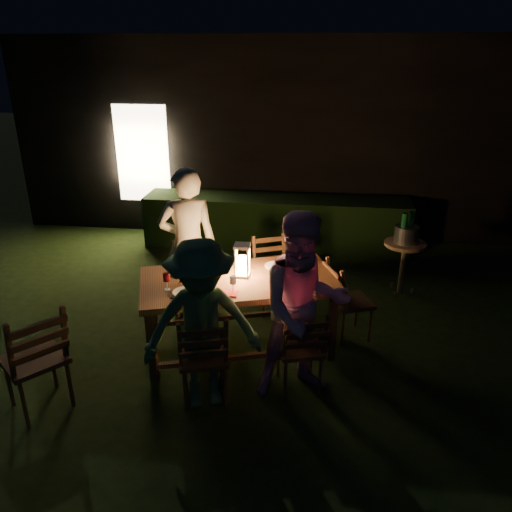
# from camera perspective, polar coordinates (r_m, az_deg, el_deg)

# --- Properties ---
(garden_envelope) EXTENTS (40.00, 40.00, 3.20)m
(garden_envelope) POSITION_cam_1_polar(r_m,az_deg,el_deg) (10.12, 6.50, 14.52)
(garden_envelope) COLOR black
(garden_envelope) RESTS_ON ground
(dining_table) EXTENTS (2.18, 1.56, 0.82)m
(dining_table) POSITION_cam_1_polar(r_m,az_deg,el_deg) (5.13, -2.02, -3.41)
(dining_table) COLOR #432816
(dining_table) RESTS_ON ground
(chair_near_left) EXTENTS (0.54, 0.56, 0.96)m
(chair_near_left) POSITION_cam_1_polar(r_m,az_deg,el_deg) (4.66, -5.98, -12.96)
(chair_near_left) COLOR #432816
(chair_near_left) RESTS_ON ground
(chair_near_right) EXTENTS (0.51, 0.53, 0.91)m
(chair_near_right) POSITION_cam_1_polar(r_m,az_deg,el_deg) (4.80, 5.00, -11.92)
(chair_near_right) COLOR #432816
(chair_near_right) RESTS_ON ground
(chair_far_left) EXTENTS (0.49, 0.52, 0.93)m
(chair_far_left) POSITION_cam_1_polar(r_m,az_deg,el_deg) (5.98, -7.41, -4.50)
(chair_far_left) COLOR #432816
(chair_far_left) RESTS_ON ground
(chair_far_right) EXTENTS (0.56, 0.58, 0.94)m
(chair_far_right) POSITION_cam_1_polar(r_m,az_deg,el_deg) (6.10, 1.96, -3.70)
(chair_far_right) COLOR #432816
(chair_far_right) RESTS_ON ground
(chair_end) EXTENTS (0.58, 0.56, 0.94)m
(chair_end) POSITION_cam_1_polar(r_m,az_deg,el_deg) (5.64, 10.55, -6.45)
(chair_end) COLOR #432816
(chair_end) RESTS_ON ground
(chair_spare) EXTENTS (0.71, 0.70, 1.08)m
(chair_spare) POSITION_cam_1_polar(r_m,az_deg,el_deg) (4.89, -23.60, -12.52)
(chair_spare) COLOR #432816
(chair_spare) RESTS_ON ground
(person_house_side) EXTENTS (0.77, 0.62, 1.81)m
(person_house_side) POSITION_cam_1_polar(r_m,az_deg,el_deg) (5.77, -7.78, 1.25)
(person_house_side) COLOR beige
(person_house_side) RESTS_ON ground
(person_opp_right) EXTENTS (1.02, 0.90, 1.75)m
(person_opp_right) POSITION_cam_1_polar(r_m,az_deg,el_deg) (4.45, 5.45, -5.88)
(person_opp_right) COLOR #DF99C4
(person_opp_right) RESTS_ON ground
(person_opp_left) EXTENTS (1.16, 0.88, 1.59)m
(person_opp_left) POSITION_cam_1_polar(r_m,az_deg,el_deg) (4.34, -6.18, -7.95)
(person_opp_left) COLOR #336742
(person_opp_left) RESTS_ON ground
(lantern) EXTENTS (0.16, 0.16, 0.35)m
(lantern) POSITION_cam_1_polar(r_m,az_deg,el_deg) (5.08, -1.59, -0.70)
(lantern) COLOR white
(lantern) RESTS_ON dining_table
(plate_far_left) EXTENTS (0.25, 0.25, 0.01)m
(plate_far_left) POSITION_cam_1_polar(r_m,az_deg,el_deg) (5.24, -8.37, -1.98)
(plate_far_left) COLOR white
(plate_far_left) RESTS_ON dining_table
(plate_near_left) EXTENTS (0.25, 0.25, 0.01)m
(plate_near_left) POSITION_cam_1_polar(r_m,az_deg,el_deg) (4.85, -8.05, -4.11)
(plate_near_left) COLOR white
(plate_near_left) RESTS_ON dining_table
(plate_far_right) EXTENTS (0.25, 0.25, 0.01)m
(plate_far_right) POSITION_cam_1_polar(r_m,az_deg,el_deg) (5.37, 2.33, -1.13)
(plate_far_right) COLOR white
(plate_far_right) RESTS_ON dining_table
(plate_near_right) EXTENTS (0.25, 0.25, 0.01)m
(plate_near_right) POSITION_cam_1_polar(r_m,az_deg,el_deg) (4.98, 3.50, -3.14)
(plate_near_right) COLOR white
(plate_near_right) RESTS_ON dining_table
(wineglass_a) EXTENTS (0.06, 0.06, 0.18)m
(wineglass_a) POSITION_cam_1_polar(r_m,az_deg,el_deg) (5.28, -5.75, -0.71)
(wineglass_a) COLOR #59070F
(wineglass_a) RESTS_ON dining_table
(wineglass_b) EXTENTS (0.06, 0.06, 0.18)m
(wineglass_b) POSITION_cam_1_polar(r_m,az_deg,el_deg) (4.90, -10.17, -2.90)
(wineglass_b) COLOR #59070F
(wineglass_b) RESTS_ON dining_table
(wineglass_c) EXTENTS (0.06, 0.06, 0.18)m
(wineglass_c) POSITION_cam_1_polar(r_m,az_deg,el_deg) (4.86, 1.99, -2.74)
(wineglass_c) COLOR #59070F
(wineglass_c) RESTS_ON dining_table
(wineglass_d) EXTENTS (0.06, 0.06, 0.18)m
(wineglass_d) POSITION_cam_1_polar(r_m,az_deg,el_deg) (5.34, 4.22, -0.37)
(wineglass_d) COLOR #59070F
(wineglass_d) RESTS_ON dining_table
(wineglass_e) EXTENTS (0.06, 0.06, 0.18)m
(wineglass_e) POSITION_cam_1_polar(r_m,az_deg,el_deg) (4.78, -2.65, -3.24)
(wineglass_e) COLOR silver
(wineglass_e) RESTS_ON dining_table
(bottle_table) EXTENTS (0.07, 0.07, 0.28)m
(bottle_table) POSITION_cam_1_polar(r_m,az_deg,el_deg) (5.01, -4.88, -1.37)
(bottle_table) COLOR #0F471E
(bottle_table) RESTS_ON dining_table
(napkin_left) EXTENTS (0.18, 0.14, 0.01)m
(napkin_left) POSITION_cam_1_polar(r_m,az_deg,el_deg) (4.79, -3.19, -4.27)
(napkin_left) COLOR red
(napkin_left) RESTS_ON dining_table
(napkin_right) EXTENTS (0.18, 0.14, 0.01)m
(napkin_right) POSITION_cam_1_polar(r_m,az_deg,el_deg) (4.94, 4.86, -3.45)
(napkin_right) COLOR red
(napkin_right) RESTS_ON dining_table
(phone) EXTENTS (0.14, 0.07, 0.01)m
(phone) POSITION_cam_1_polar(r_m,az_deg,el_deg) (4.77, -8.83, -4.64)
(phone) COLOR black
(phone) RESTS_ON dining_table
(side_table) EXTENTS (0.53, 0.53, 0.71)m
(side_table) POSITION_cam_1_polar(r_m,az_deg,el_deg) (6.65, 16.62, 0.81)
(side_table) COLOR brown
(side_table) RESTS_ON ground
(ice_bucket) EXTENTS (0.30, 0.30, 0.22)m
(ice_bucket) POSITION_cam_1_polar(r_m,az_deg,el_deg) (6.58, 16.81, 2.38)
(ice_bucket) COLOR #A5A8AD
(ice_bucket) RESTS_ON side_table
(bottle_bucket_a) EXTENTS (0.07, 0.07, 0.32)m
(bottle_bucket_a) POSITION_cam_1_polar(r_m,az_deg,el_deg) (6.52, 16.47, 2.69)
(bottle_bucket_a) COLOR #0F471E
(bottle_bucket_a) RESTS_ON side_table
(bottle_bucket_b) EXTENTS (0.07, 0.07, 0.32)m
(bottle_bucket_b) POSITION_cam_1_polar(r_m,az_deg,el_deg) (6.61, 17.23, 2.88)
(bottle_bucket_b) COLOR #0F471E
(bottle_bucket_b) RESTS_ON side_table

